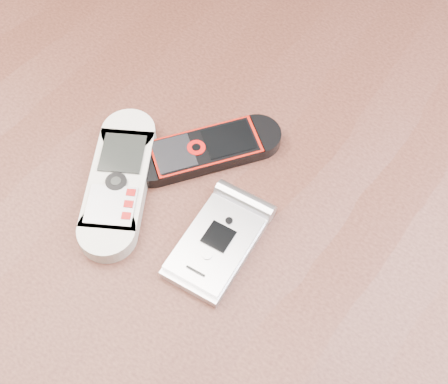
{
  "coord_description": "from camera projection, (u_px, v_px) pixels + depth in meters",
  "views": [
    {
      "loc": [
        0.19,
        -0.25,
        1.27
      ],
      "look_at": [
        0.01,
        0.0,
        0.76
      ],
      "focal_mm": 50.0,
      "sensor_mm": 36.0,
      "label": 1
    }
  ],
  "objects": [
    {
      "name": "motorola_razr",
      "position": [
        217.0,
        243.0,
        0.57
      ],
      "size": [
        0.07,
        0.12,
        0.02
      ],
      "primitive_type": "cube",
      "rotation": [
        0.0,
        0.0,
        0.1
      ],
      "color": "silver",
      "rests_on": "table"
    },
    {
      "name": "nokia_white",
      "position": [
        119.0,
        181.0,
        0.6
      ],
      "size": [
        0.13,
        0.17,
        0.02
      ],
      "primitive_type": "cube",
      "rotation": [
        0.0,
        0.0,
        0.54
      ],
      "color": "beige",
      "rests_on": "table"
    },
    {
      "name": "nokia_black_red",
      "position": [
        206.0,
        150.0,
        0.62
      ],
      "size": [
        0.13,
        0.16,
        0.02
      ],
      "primitive_type": "cube",
      "rotation": [
        0.0,
        0.0,
        -0.63
      ],
      "color": "black",
      "rests_on": "table"
    },
    {
      "name": "table",
      "position": [
        220.0,
        244.0,
        0.69
      ],
      "size": [
        1.2,
        0.8,
        0.75
      ],
      "color": "black",
      "rests_on": "ground"
    }
  ]
}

